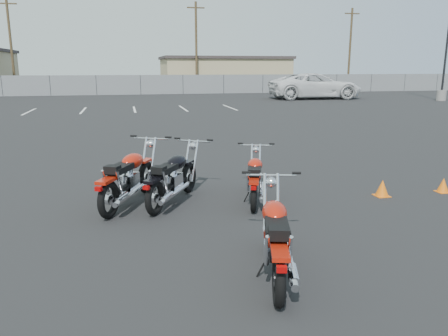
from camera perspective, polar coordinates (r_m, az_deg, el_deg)
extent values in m
plane|color=black|center=(7.90, -0.45, -5.64)|extent=(120.00, 120.00, 0.00)
torus|color=black|center=(9.07, -10.12, -1.19)|extent=(0.40, 0.65, 0.66)
cylinder|color=silver|center=(9.07, -10.12, -1.19)|extent=(0.18, 0.21, 0.18)
torus|color=black|center=(7.69, -14.83, -4.03)|extent=(0.40, 0.65, 0.66)
cylinder|color=silver|center=(7.69, -14.83, -4.03)|extent=(0.18, 0.21, 0.18)
cube|color=black|center=(8.36, -12.29, -2.20)|extent=(0.61, 1.09, 0.07)
cube|color=silver|center=(8.29, -12.48, -1.86)|extent=(0.46, 0.51, 0.33)
cylinder|color=silver|center=(8.24, -12.54, -0.53)|extent=(0.32, 0.34, 0.29)
ellipsoid|color=#B11B0A|center=(8.43, -11.85, 0.88)|extent=(0.58, 0.72, 0.28)
cube|color=black|center=(7.97, -13.44, -0.05)|extent=(0.52, 0.67, 0.11)
cube|color=black|center=(7.73, -14.37, -0.19)|extent=(0.30, 0.28, 0.13)
cube|color=#B11B0A|center=(7.57, -15.06, -1.56)|extent=(0.38, 0.50, 0.06)
cube|color=#B11B0A|center=(8.99, -10.21, 0.95)|extent=(0.29, 0.40, 0.04)
cylinder|color=silver|center=(7.69, -13.50, -1.80)|extent=(0.14, 0.21, 0.43)
cylinder|color=silver|center=(7.81, -15.24, -1.67)|extent=(0.14, 0.21, 0.43)
cylinder|color=silver|center=(8.01, -12.14, -3.34)|extent=(0.62, 1.13, 0.14)
cylinder|color=silver|center=(7.70, -13.26, -3.90)|extent=(0.29, 0.41, 0.15)
cylinder|color=silver|center=(9.07, -9.31, 1.13)|extent=(0.24, 0.42, 0.87)
cylinder|color=silver|center=(9.15, -10.45, 1.19)|extent=(0.24, 0.42, 0.87)
sphere|color=silver|center=(9.21, -9.52, 3.12)|extent=(0.24, 0.24, 0.18)
cylinder|color=silver|center=(9.22, -9.50, 3.82)|extent=(0.71, 0.37, 0.03)
cylinder|color=black|center=(9.05, -7.30, 4.01)|extent=(0.14, 0.09, 0.04)
cylinder|color=black|center=(9.34, -11.74, 4.12)|extent=(0.14, 0.09, 0.04)
cylinder|color=black|center=(8.38, -13.50, -3.70)|extent=(0.17, 0.10, 0.33)
cube|color=#990505|center=(7.35, -16.07, -2.65)|extent=(0.13, 0.11, 0.07)
torus|color=black|center=(9.01, -4.65, -1.23)|extent=(0.42, 0.60, 0.63)
cylinder|color=silver|center=(9.01, -4.65, -1.23)|extent=(0.18, 0.20, 0.17)
torus|color=black|center=(7.69, -9.01, -3.87)|extent=(0.42, 0.60, 0.63)
cylinder|color=silver|center=(7.69, -9.01, -3.87)|extent=(0.18, 0.20, 0.17)
cube|color=black|center=(8.33, -6.66, -2.17)|extent=(0.65, 0.99, 0.06)
cube|color=silver|center=(8.27, -6.82, -1.84)|extent=(0.45, 0.49, 0.31)
cylinder|color=silver|center=(8.22, -6.86, -0.58)|extent=(0.31, 0.33, 0.28)
ellipsoid|color=black|center=(8.40, -6.20, 0.76)|extent=(0.59, 0.68, 0.27)
cube|color=black|center=(7.96, -7.67, -0.12)|extent=(0.53, 0.63, 0.10)
cube|color=black|center=(7.73, -8.52, -0.24)|extent=(0.29, 0.28, 0.13)
cube|color=black|center=(7.58, -9.17, -1.54)|extent=(0.39, 0.47, 0.05)
cube|color=black|center=(8.93, -4.69, 0.81)|extent=(0.30, 0.37, 0.04)
cylinder|color=silver|center=(7.70, -7.72, -1.79)|extent=(0.14, 0.19, 0.41)
cylinder|color=silver|center=(7.81, -9.38, -1.63)|extent=(0.14, 0.19, 0.41)
cylinder|color=silver|center=(8.00, -6.50, -3.27)|extent=(0.67, 1.04, 0.13)
cylinder|color=silver|center=(7.71, -7.53, -3.77)|extent=(0.30, 0.38, 0.14)
cylinder|color=silver|center=(9.01, -3.83, 0.97)|extent=(0.25, 0.38, 0.82)
cylinder|color=silver|center=(9.08, -4.93, 1.04)|extent=(0.25, 0.38, 0.82)
sphere|color=silver|center=(9.14, -4.01, 2.88)|extent=(0.23, 0.23, 0.17)
cylinder|color=silver|center=(9.15, -3.97, 3.54)|extent=(0.64, 0.40, 0.03)
cylinder|color=black|center=(8.99, -1.86, 3.67)|extent=(0.13, 0.10, 0.04)
cylinder|color=black|center=(9.26, -6.13, 3.88)|extent=(0.13, 0.10, 0.04)
cylinder|color=black|center=(8.35, -7.84, -3.58)|extent=(0.15, 0.11, 0.31)
cube|color=#990505|center=(7.37, -10.11, -2.55)|extent=(0.12, 0.11, 0.06)
torus|color=black|center=(9.08, 4.11, -1.30)|extent=(0.27, 0.57, 0.57)
cylinder|color=silver|center=(9.08, 4.11, -1.30)|extent=(0.14, 0.17, 0.15)
torus|color=black|center=(7.77, 3.90, -3.80)|extent=(0.27, 0.57, 0.57)
cylinder|color=silver|center=(7.77, 3.90, -3.80)|extent=(0.14, 0.17, 0.15)
cube|color=black|center=(8.41, 4.02, -2.20)|extent=(0.40, 0.97, 0.06)
cube|color=silver|center=(8.35, 4.02, -1.92)|extent=(0.36, 0.42, 0.28)
cylinder|color=silver|center=(8.31, 4.04, -0.79)|extent=(0.25, 0.28, 0.25)
ellipsoid|color=#B11B0A|center=(8.49, 4.08, 0.43)|extent=(0.44, 0.61, 0.24)
cube|color=black|center=(8.06, 4.01, -0.40)|extent=(0.39, 0.57, 0.09)
cube|color=black|center=(7.82, 3.98, -0.54)|extent=(0.25, 0.23, 0.11)
cube|color=#B11B0A|center=(7.67, 3.93, -1.71)|extent=(0.28, 0.43, 0.05)
cube|color=#B11B0A|center=(9.01, 4.14, 0.52)|extent=(0.22, 0.34, 0.04)
cylinder|color=silver|center=(7.84, 4.78, -1.87)|extent=(0.10, 0.18, 0.37)
cylinder|color=silver|center=(7.84, 3.13, -1.83)|extent=(0.10, 0.18, 0.37)
cylinder|color=silver|center=(8.16, 5.03, -3.13)|extent=(0.40, 1.01, 0.12)
cylinder|color=silver|center=(7.86, 5.02, -3.61)|extent=(0.21, 0.35, 0.12)
cylinder|color=silver|center=(9.12, 4.69, 0.70)|extent=(0.16, 0.37, 0.74)
cylinder|color=silver|center=(9.13, 3.63, 0.72)|extent=(0.16, 0.37, 0.74)
sphere|color=silver|center=(9.22, 4.20, 2.39)|extent=(0.19, 0.19, 0.15)
cylinder|color=silver|center=(9.22, 4.21, 2.99)|extent=(0.64, 0.23, 0.03)
cylinder|color=black|center=(9.20, 6.27, 3.16)|extent=(0.12, 0.07, 0.03)
cylinder|color=black|center=(9.21, 2.16, 3.24)|extent=(0.12, 0.07, 0.03)
cylinder|color=black|center=(8.38, 3.08, -3.54)|extent=(0.15, 0.07, 0.28)
cube|color=#990505|center=(7.45, 3.88, -2.65)|extent=(0.11, 0.08, 0.06)
torus|color=black|center=(6.23, 6.18, -7.90)|extent=(0.28, 0.63, 0.62)
cylinder|color=silver|center=(6.23, 6.18, -7.90)|extent=(0.14, 0.19, 0.17)
torus|color=black|center=(4.87, 7.17, -14.20)|extent=(0.28, 0.63, 0.62)
cylinder|color=silver|center=(4.87, 7.17, -14.20)|extent=(0.14, 0.19, 0.17)
cube|color=black|center=(5.53, 6.62, -10.27)|extent=(0.39, 1.07, 0.06)
cube|color=silver|center=(5.46, 6.67, -9.88)|extent=(0.38, 0.46, 0.31)
cylinder|color=silver|center=(5.39, 6.72, -8.06)|extent=(0.27, 0.30, 0.27)
ellipsoid|color=#B11B0A|center=(5.56, 6.60, -5.80)|extent=(0.47, 0.66, 0.26)
cube|color=black|center=(5.10, 6.95, -7.81)|extent=(0.41, 0.62, 0.10)
cube|color=black|center=(4.85, 7.17, -8.44)|extent=(0.27, 0.24, 0.12)
cube|color=#B11B0A|center=(4.71, 7.31, -10.79)|extent=(0.30, 0.47, 0.05)
cube|color=#B11B0A|center=(6.13, 6.25, -5.06)|extent=(0.22, 0.37, 0.04)
cylinder|color=silver|center=(4.91, 8.59, -10.68)|extent=(0.10, 0.20, 0.41)
cylinder|color=silver|center=(4.89, 5.66, -10.68)|extent=(0.10, 0.20, 0.41)
cylinder|color=silver|center=(5.28, 8.64, -12.20)|extent=(0.40, 1.12, 0.13)
cylinder|color=silver|center=(4.98, 9.03, -13.60)|extent=(0.22, 0.39, 0.14)
cylinder|color=silver|center=(6.25, 7.04, -4.66)|extent=(0.16, 0.41, 0.81)
cylinder|color=silver|center=(6.24, 5.33, -4.65)|extent=(0.16, 0.41, 0.81)
sphere|color=silver|center=(6.32, 6.16, -1.89)|extent=(0.20, 0.20, 0.17)
cylinder|color=silver|center=(6.32, 6.18, -0.94)|extent=(0.70, 0.23, 0.03)
cylinder|color=black|center=(6.32, 9.46, -0.65)|extent=(0.13, 0.07, 0.04)
cylinder|color=black|center=(6.28, 2.90, -0.58)|extent=(0.13, 0.07, 0.04)
cylinder|color=black|center=(5.51, 5.10, -12.56)|extent=(0.16, 0.07, 0.31)
cube|color=#990505|center=(4.50, 7.54, -12.96)|extent=(0.12, 0.09, 0.06)
cone|color=orange|center=(9.30, 19.96, -2.42)|extent=(0.26, 0.26, 0.32)
cube|color=orange|center=(9.35, 19.89, -3.41)|extent=(0.28, 0.28, 0.01)
cone|color=orange|center=(10.10, 26.72, -1.98)|extent=(0.23, 0.23, 0.29)
cube|color=orange|center=(10.13, 26.63, -2.79)|extent=(0.25, 0.25, 0.01)
cylinder|color=gray|center=(37.86, 26.51, 8.49)|extent=(0.70, 0.70, 0.80)
cube|color=slate|center=(42.37, -10.84, 10.63)|extent=(80.00, 0.04, 1.80)
cylinder|color=black|center=(43.60, -27.02, 9.52)|extent=(0.06, 0.06, 1.80)
cylinder|color=black|center=(42.82, -21.76, 9.97)|extent=(0.06, 0.06, 1.80)
cylinder|color=black|center=(42.40, -16.34, 10.35)|extent=(0.06, 0.06, 1.80)
cylinder|color=black|center=(42.37, -10.84, 10.63)|extent=(0.06, 0.06, 1.80)
cylinder|color=black|center=(42.71, -5.38, 10.82)|extent=(0.06, 0.06, 1.80)
cylinder|color=black|center=(43.41, -0.04, 10.91)|extent=(0.06, 0.06, 1.80)
cylinder|color=black|center=(44.47, 5.08, 10.91)|extent=(0.06, 0.06, 1.80)
cylinder|color=black|center=(45.85, 9.93, 10.84)|extent=(0.06, 0.06, 1.80)
cylinder|color=black|center=(47.53, 14.47, 10.69)|extent=(0.06, 0.06, 1.80)
cylinder|color=black|center=(49.47, 18.66, 10.51)|extent=(0.06, 0.06, 1.80)
cylinder|color=black|center=(51.66, 22.52, 10.28)|extent=(0.06, 0.06, 1.80)
cylinder|color=black|center=(54.05, 26.04, 10.04)|extent=(0.06, 0.06, 1.80)
cube|color=tan|center=(52.61, -0.09, 12.16)|extent=(14.00, 9.00, 3.40)
cube|color=#3B3231|center=(52.61, -0.09, 14.17)|extent=(14.40, 9.40, 0.30)
cylinder|color=#3F301D|center=(48.47, -26.05, 14.12)|extent=(0.24, 0.24, 9.00)
cube|color=#3F301D|center=(48.79, -26.53, 18.67)|extent=(1.80, 0.12, 0.12)
cylinder|color=#3F301D|center=(46.97, -3.64, 15.44)|extent=(0.24, 0.24, 9.00)
cube|color=#3F301D|center=(47.29, -3.71, 20.17)|extent=(1.80, 0.12, 0.12)
cylinder|color=#3F301D|center=(53.82, 16.12, 14.67)|extent=(0.24, 0.24, 9.00)
cube|color=#3F301D|center=(54.11, 16.39, 18.79)|extent=(1.80, 0.12, 0.12)
cube|color=silver|center=(27.95, -24.09, 6.75)|extent=(0.12, 4.00, 0.01)
cube|color=silver|center=(27.53, -17.92, 7.17)|extent=(0.12, 4.00, 0.01)
cube|color=silver|center=(27.43, -11.62, 7.51)|extent=(0.12, 4.00, 0.01)
cube|color=silver|center=(27.66, -5.34, 7.76)|extent=(0.12, 4.00, 0.01)
cube|color=silver|center=(28.20, 0.76, 7.92)|extent=(0.12, 4.00, 0.01)
imported|color=white|center=(36.78, 11.86, 11.38)|extent=(3.82, 8.70, 3.25)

